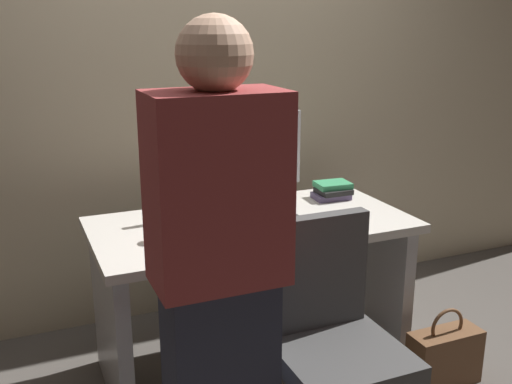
{
  "coord_description": "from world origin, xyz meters",
  "views": [
    {
      "loc": [
        -0.99,
        -2.37,
        1.62
      ],
      "look_at": [
        0.0,
        -0.05,
        0.89
      ],
      "focal_mm": 41.86,
      "sensor_mm": 36.0,
      "label": 1
    }
  ],
  "objects_px": {
    "office_chair": "(332,359)",
    "cup_near_keyboard": "(163,230)",
    "desk": "(252,268)",
    "person_at_desk": "(219,283)",
    "monitor": "(251,156)",
    "keyboard": "(237,228)",
    "handbag": "(444,356)",
    "mouse": "(295,218)",
    "cell_phone": "(348,219)",
    "book_stack": "(332,191)"
  },
  "relations": [
    {
      "from": "office_chair",
      "to": "cup_near_keyboard",
      "type": "xyz_separation_m",
      "value": [
        -0.46,
        0.62,
        0.36
      ]
    },
    {
      "from": "person_at_desk",
      "to": "monitor",
      "type": "height_order",
      "value": "person_at_desk"
    },
    {
      "from": "person_at_desk",
      "to": "handbag",
      "type": "relative_size",
      "value": 4.34
    },
    {
      "from": "desk",
      "to": "cup_near_keyboard",
      "type": "bearing_deg",
      "value": -168.94
    },
    {
      "from": "office_chair",
      "to": "handbag",
      "type": "height_order",
      "value": "office_chair"
    },
    {
      "from": "office_chair",
      "to": "monitor",
      "type": "height_order",
      "value": "monitor"
    },
    {
      "from": "desk",
      "to": "person_at_desk",
      "type": "xyz_separation_m",
      "value": [
        -0.43,
        -0.78,
        0.33
      ]
    },
    {
      "from": "office_chair",
      "to": "monitor",
      "type": "bearing_deg",
      "value": 86.64
    },
    {
      "from": "cup_near_keyboard",
      "to": "cell_phone",
      "type": "height_order",
      "value": "cup_near_keyboard"
    },
    {
      "from": "person_at_desk",
      "to": "keyboard",
      "type": "xyz_separation_m",
      "value": [
        0.32,
        0.68,
        -0.09
      ]
    },
    {
      "from": "person_at_desk",
      "to": "cup_near_keyboard",
      "type": "height_order",
      "value": "person_at_desk"
    },
    {
      "from": "book_stack",
      "to": "cell_phone",
      "type": "distance_m",
      "value": 0.34
    },
    {
      "from": "office_chair",
      "to": "cup_near_keyboard",
      "type": "bearing_deg",
      "value": 126.25
    },
    {
      "from": "cup_near_keyboard",
      "to": "cell_phone",
      "type": "distance_m",
      "value": 0.85
    },
    {
      "from": "person_at_desk",
      "to": "monitor",
      "type": "xyz_separation_m",
      "value": [
        0.51,
        0.97,
        0.16
      ]
    },
    {
      "from": "desk",
      "to": "cell_phone",
      "type": "xyz_separation_m",
      "value": [
        0.41,
        -0.15,
        0.23
      ]
    },
    {
      "from": "desk",
      "to": "monitor",
      "type": "relative_size",
      "value": 2.66
    },
    {
      "from": "handbag",
      "to": "person_at_desk",
      "type": "bearing_deg",
      "value": -166.24
    },
    {
      "from": "keyboard",
      "to": "cup_near_keyboard",
      "type": "bearing_deg",
      "value": -178.59
    },
    {
      "from": "cup_near_keyboard",
      "to": "cell_phone",
      "type": "xyz_separation_m",
      "value": [
        0.85,
        -0.07,
        -0.04
      ]
    },
    {
      "from": "mouse",
      "to": "handbag",
      "type": "distance_m",
      "value": 0.94
    },
    {
      "from": "monitor",
      "to": "handbag",
      "type": "distance_m",
      "value": 1.29
    },
    {
      "from": "office_chair",
      "to": "person_at_desk",
      "type": "distance_m",
      "value": 0.62
    },
    {
      "from": "desk",
      "to": "book_stack",
      "type": "xyz_separation_m",
      "value": [
        0.52,
        0.17,
        0.27
      ]
    },
    {
      "from": "book_stack",
      "to": "handbag",
      "type": "height_order",
      "value": "book_stack"
    },
    {
      "from": "office_chair",
      "to": "mouse",
      "type": "distance_m",
      "value": 0.72
    },
    {
      "from": "mouse",
      "to": "office_chair",
      "type": "bearing_deg",
      "value": -103.68
    },
    {
      "from": "keyboard",
      "to": "book_stack",
      "type": "height_order",
      "value": "book_stack"
    },
    {
      "from": "mouse",
      "to": "book_stack",
      "type": "relative_size",
      "value": 0.5
    },
    {
      "from": "monitor",
      "to": "desk",
      "type": "bearing_deg",
      "value": -111.68
    },
    {
      "from": "monitor",
      "to": "cup_near_keyboard",
      "type": "distance_m",
      "value": 0.62
    },
    {
      "from": "book_stack",
      "to": "cell_phone",
      "type": "xyz_separation_m",
      "value": [
        -0.1,
        -0.32,
        -0.04
      ]
    },
    {
      "from": "person_at_desk",
      "to": "cell_phone",
      "type": "height_order",
      "value": "person_at_desk"
    },
    {
      "from": "monitor",
      "to": "book_stack",
      "type": "relative_size",
      "value": 2.72
    },
    {
      "from": "person_at_desk",
      "to": "cup_near_keyboard",
      "type": "xyz_separation_m",
      "value": [
        -0.0,
        0.69,
        -0.05
      ]
    },
    {
      "from": "keyboard",
      "to": "cup_near_keyboard",
      "type": "relative_size",
      "value": 4.58
    },
    {
      "from": "cup_near_keyboard",
      "to": "book_stack",
      "type": "relative_size",
      "value": 0.47
    },
    {
      "from": "office_chair",
      "to": "person_at_desk",
      "type": "xyz_separation_m",
      "value": [
        -0.46,
        -0.07,
        0.41
      ]
    },
    {
      "from": "desk",
      "to": "handbag",
      "type": "distance_m",
      "value": 0.97
    },
    {
      "from": "monitor",
      "to": "person_at_desk",
      "type": "bearing_deg",
      "value": -117.77
    },
    {
      "from": "mouse",
      "to": "cup_near_keyboard",
      "type": "xyz_separation_m",
      "value": [
        -0.61,
        0.0,
        0.03
      ]
    },
    {
      "from": "book_stack",
      "to": "office_chair",
      "type": "bearing_deg",
      "value": -119.37
    },
    {
      "from": "book_stack",
      "to": "handbag",
      "type": "distance_m",
      "value": 0.95
    },
    {
      "from": "handbag",
      "to": "mouse",
      "type": "bearing_deg",
      "value": 145.65
    },
    {
      "from": "monitor",
      "to": "book_stack",
      "type": "distance_m",
      "value": 0.49
    },
    {
      "from": "person_at_desk",
      "to": "desk",
      "type": "bearing_deg",
      "value": 60.82
    },
    {
      "from": "keyboard",
      "to": "cup_near_keyboard",
      "type": "distance_m",
      "value": 0.33
    },
    {
      "from": "person_at_desk",
      "to": "book_stack",
      "type": "relative_size",
      "value": 8.25
    },
    {
      "from": "desk",
      "to": "person_at_desk",
      "type": "bearing_deg",
      "value": -119.18
    },
    {
      "from": "desk",
      "to": "person_at_desk",
      "type": "distance_m",
      "value": 0.95
    }
  ]
}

